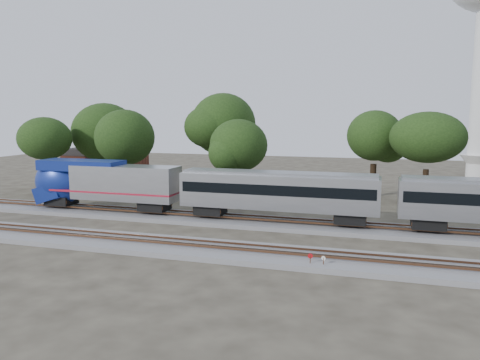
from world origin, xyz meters
name	(u,v)px	position (x,y,z in m)	size (l,w,h in m)	color
ground	(240,240)	(0.00, 0.00, 0.00)	(160.00, 160.00, 0.00)	#383328
track_far	(258,222)	(0.00, 6.00, 0.21)	(160.00, 5.00, 0.73)	slate
track_near	(225,251)	(0.00, -4.00, 0.21)	(160.00, 5.00, 0.73)	slate
switch_stand_red	(310,259)	(6.64, -5.64, 0.68)	(0.34, 0.09, 1.07)	#512D19
switch_stand_white	(323,261)	(7.53, -5.63, 0.63)	(0.30, 0.15, 0.98)	#512D19
switch_lever	(302,265)	(6.02, -5.44, 0.15)	(0.50, 0.30, 0.30)	#512D19
brick_building	(106,165)	(-29.72, 26.53, 2.66)	(11.67, 8.74, 5.29)	brown
tree_0	(45,139)	(-31.02, 14.71, 7.32)	(7.46, 7.46, 10.52)	black
tree_1	(105,133)	(-27.23, 22.85, 7.86)	(8.01, 8.01, 11.29)	black
tree_2	(125,138)	(-20.18, 16.29, 7.53)	(7.67, 7.67, 10.82)	black
tree_3	(223,124)	(-9.41, 23.42, 9.11)	(9.27, 9.27, 13.07)	black
tree_4	(239,146)	(-4.86, 15.48, 6.84)	(6.98, 6.98, 9.84)	black
tree_5	(375,136)	(10.15, 25.05, 7.77)	(7.92, 7.92, 11.17)	black
tree_6	(428,138)	(15.97, 20.20, 7.85)	(8.00, 8.00, 11.28)	black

